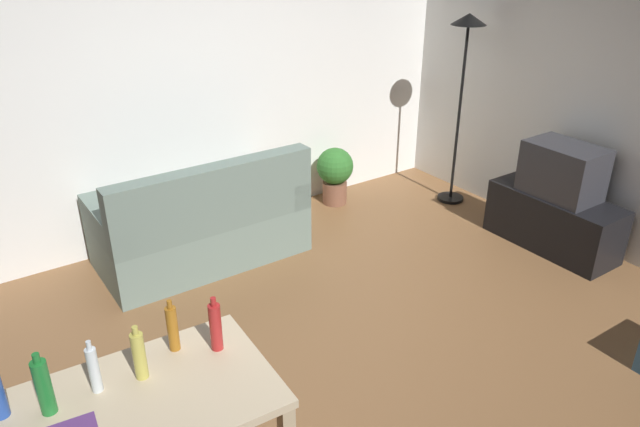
% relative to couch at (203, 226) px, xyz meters
% --- Properties ---
extents(ground_plane, '(5.20, 4.40, 0.02)m').
position_rel_couch_xyz_m(ground_plane, '(0.30, -1.59, -0.32)').
color(ground_plane, brown).
extents(wall_rear, '(5.20, 0.10, 2.70)m').
position_rel_couch_xyz_m(wall_rear, '(0.30, 0.61, 1.04)').
color(wall_rear, white).
rests_on(wall_rear, ground_plane).
extents(wall_right, '(0.10, 4.40, 2.70)m').
position_rel_couch_xyz_m(wall_right, '(2.90, -1.59, 1.04)').
color(wall_right, silver).
rests_on(wall_right, ground_plane).
extents(couch, '(1.63, 0.84, 0.92)m').
position_rel_couch_xyz_m(couch, '(0.00, 0.00, 0.00)').
color(couch, slate).
rests_on(couch, ground_plane).
extents(tv_stand, '(0.44, 1.10, 0.48)m').
position_rel_couch_xyz_m(tv_stand, '(2.55, -1.47, -0.07)').
color(tv_stand, black).
rests_on(tv_stand, ground_plane).
extents(tv, '(0.41, 0.60, 0.44)m').
position_rel_couch_xyz_m(tv, '(2.56, -1.47, 0.39)').
color(tv, '#2D2D33').
rests_on(tv, tv_stand).
extents(torchiere_lamp, '(0.32, 0.32, 1.81)m').
position_rel_couch_xyz_m(torchiere_lamp, '(2.55, -0.30, 1.10)').
color(torchiere_lamp, black).
rests_on(torchiere_lamp, ground_plane).
extents(desk, '(1.24, 0.76, 0.76)m').
position_rel_couch_xyz_m(desk, '(-1.25, -2.12, 0.34)').
color(desk, '#C6B28E').
rests_on(desk, ground_plane).
extents(potted_plant, '(0.36, 0.36, 0.57)m').
position_rel_couch_xyz_m(potted_plant, '(1.54, 0.31, 0.02)').
color(potted_plant, brown).
rests_on(potted_plant, ground_plane).
extents(bottle_green, '(0.06, 0.06, 0.29)m').
position_rel_couch_xyz_m(bottle_green, '(-1.53, -1.99, 0.58)').
color(bottle_green, '#1E722D').
rests_on(bottle_green, desk).
extents(bottle_clear, '(0.05, 0.05, 0.25)m').
position_rel_couch_xyz_m(bottle_clear, '(-1.33, -1.97, 0.56)').
color(bottle_clear, silver).
rests_on(bottle_clear, desk).
extents(bottle_squat, '(0.06, 0.06, 0.26)m').
position_rel_couch_xyz_m(bottle_squat, '(-1.15, -2.00, 0.57)').
color(bottle_squat, '#BCB24C').
rests_on(bottle_squat, desk).
extents(bottle_amber, '(0.05, 0.05, 0.26)m').
position_rel_couch_xyz_m(bottle_amber, '(-0.96, -1.90, 0.57)').
color(bottle_amber, '#9E6019').
rests_on(bottle_amber, desk).
extents(bottle_red, '(0.06, 0.06, 0.28)m').
position_rel_couch_xyz_m(bottle_red, '(-0.80, -2.01, 0.57)').
color(bottle_red, '#AD2323').
rests_on(bottle_red, desk).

